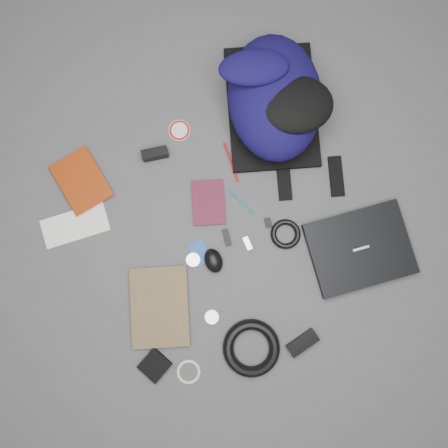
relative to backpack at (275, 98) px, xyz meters
name	(u,v)px	position (x,y,z in m)	size (l,w,h in m)	color
ground	(224,225)	(-0.37, -0.31, -0.11)	(4.00, 4.00, 0.00)	#4F4F51
backpack	(275,98)	(0.00, 0.00, 0.00)	(0.36, 0.53, 0.22)	black
laptop	(360,249)	(0.03, -0.63, -0.09)	(0.36, 0.28, 0.04)	black
textbook_red	(62,192)	(-0.85, 0.07, -0.10)	(0.16, 0.22, 0.02)	maroon
comic_book	(131,309)	(-0.82, -0.43, -0.10)	(0.21, 0.29, 0.02)	#C3980D
envelope	(75,225)	(-0.87, -0.06, -0.11)	(0.25, 0.11, 0.00)	white
dvd_case	(208,203)	(-0.38, -0.21, -0.10)	(0.12, 0.17, 0.01)	#3F0C1C
compact_camera	(155,154)	(-0.48, 0.04, -0.08)	(0.10, 0.03, 0.05)	black
sticker_disc	(179,130)	(-0.35, 0.09, -0.11)	(0.08, 0.08, 0.00)	white
pen_teal	(242,202)	(-0.27, -0.27, -0.11)	(0.01, 0.01, 0.12)	#0E6881
pen_red	(231,162)	(-0.24, -0.11, -0.11)	(0.01, 0.01, 0.16)	#B4120D
id_badge	(200,253)	(-0.50, -0.37, -0.11)	(0.06, 0.09, 0.00)	#1641A7
usb_black	(227,237)	(-0.38, -0.36, -0.10)	(0.02, 0.06, 0.01)	black
usb_silver	(248,243)	(-0.33, -0.42, -0.10)	(0.02, 0.05, 0.01)	silver
key_fob	(268,223)	(-0.22, -0.38, -0.10)	(0.02, 0.04, 0.01)	black
mouse	(213,261)	(-0.47, -0.42, -0.09)	(0.07, 0.09, 0.05)	black
headphone_left	(193,260)	(-0.53, -0.38, -0.10)	(0.05, 0.05, 0.01)	silver
headphone_right	(212,317)	(-0.57, -0.60, -0.10)	(0.05, 0.05, 0.01)	#B6B5B8
cable_coil	(286,234)	(-0.18, -0.45, -0.10)	(0.11, 0.11, 0.02)	black
power_brick	(302,343)	(-0.32, -0.83, -0.10)	(0.12, 0.05, 0.03)	black
power_cord_coil	(251,348)	(-0.49, -0.76, -0.09)	(0.21, 0.21, 0.04)	black
pouch	(155,365)	(-0.83, -0.65, -0.10)	(0.09, 0.09, 0.02)	black
white_cable_coil	(189,372)	(-0.73, -0.73, -0.10)	(0.09, 0.09, 0.01)	silver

